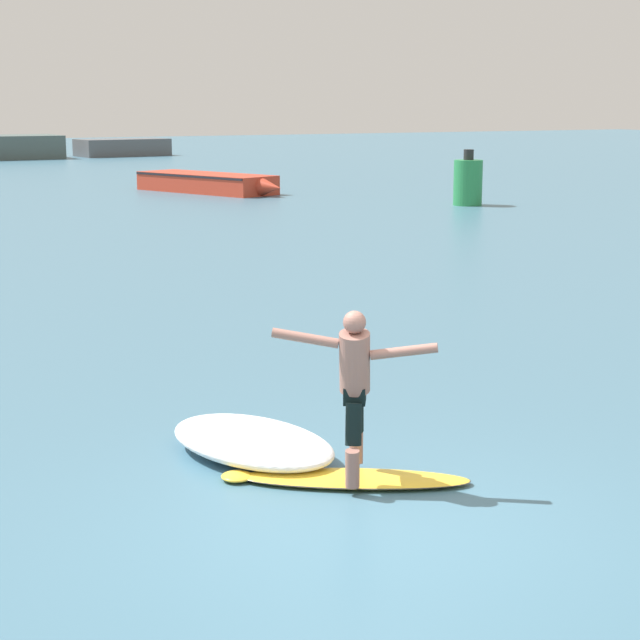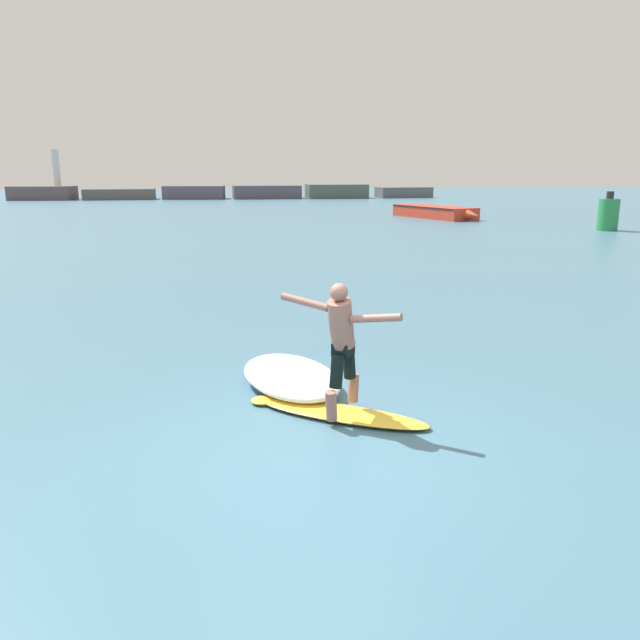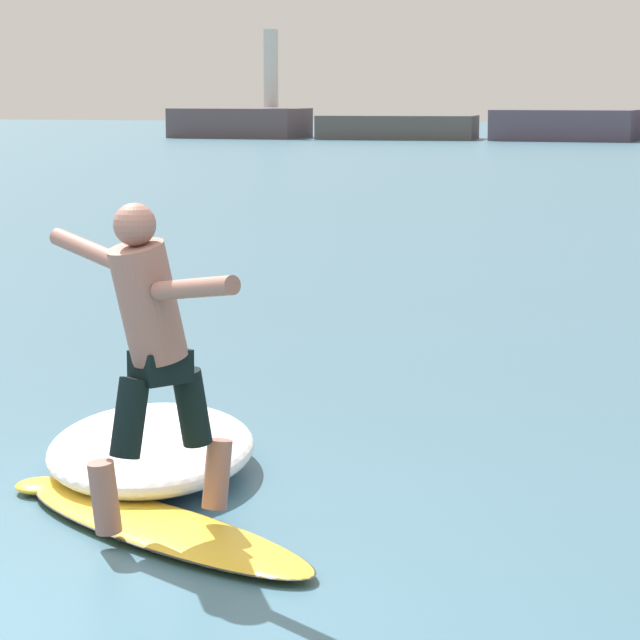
% 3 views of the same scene
% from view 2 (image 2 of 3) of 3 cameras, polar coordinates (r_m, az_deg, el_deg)
% --- Properties ---
extents(ground_plane, '(200.00, 200.00, 0.00)m').
position_cam_2_polar(ground_plane, '(6.79, -0.32, -11.83)').
color(ground_plane, '#3F6A81').
extents(rock_jetty_breakwater, '(44.00, 4.47, 4.98)m').
position_cam_2_polar(rock_jetty_breakwater, '(68.11, -8.32, 11.50)').
color(rock_jetty_breakwater, '#574C52').
rests_on(rock_jetty_breakwater, ground).
extents(surfboard, '(2.21, 1.63, 0.22)m').
position_cam_2_polar(surfboard, '(7.65, 1.79, -8.49)').
color(surfboard, yellow).
rests_on(surfboard, ground).
extents(surfer, '(1.30, 0.95, 1.59)m').
position_cam_2_polar(surfer, '(7.28, 1.97, -1.66)').
color(surfer, '#906155').
rests_on(surfer, surfboard).
extents(fishing_boat_near_jetty, '(4.00, 7.15, 0.74)m').
position_cam_2_polar(fishing_boat_near_jetty, '(40.30, 10.54, 9.72)').
color(fishing_boat_near_jetty, '#C03A25').
rests_on(fishing_boat_near_jetty, ground).
extents(channel_marker_buoy, '(0.99, 0.99, 1.91)m').
position_cam_2_polar(channel_marker_buoy, '(34.42, 24.85, 8.78)').
color(channel_marker_buoy, '#288447').
rests_on(channel_marker_buoy, ground).
extents(wave_foam_at_tail, '(1.68, 2.27, 0.31)m').
position_cam_2_polar(wave_foam_at_tail, '(8.59, -2.69, -5.17)').
color(wave_foam_at_tail, white).
rests_on(wave_foam_at_tail, ground).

